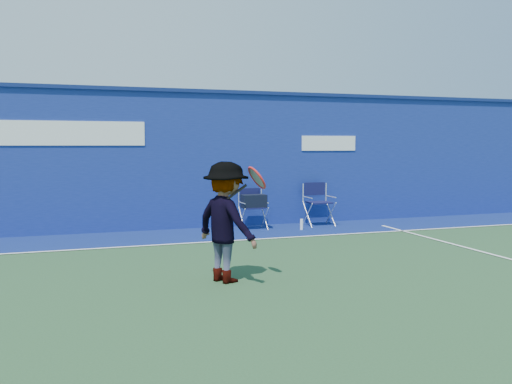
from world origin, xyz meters
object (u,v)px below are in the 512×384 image
object	(u,v)px
directors_chair_left	(253,212)
directors_chair_right	(319,212)
water_bottle	(302,224)
tennis_player	(226,222)

from	to	relation	value
directors_chair_left	directors_chair_right	distance (m)	1.62
directors_chair_left	water_bottle	xyz separation A→B (m)	(0.97, -0.43, -0.26)
directors_chair_right	directors_chair_left	bearing A→B (deg)	-177.60
directors_chair_left	water_bottle	world-z (taller)	directors_chair_left
directors_chair_left	water_bottle	bearing A→B (deg)	-23.94
directors_chair_right	tennis_player	xyz separation A→B (m)	(-3.39, -4.29, 0.51)
directors_chair_left	directors_chair_right	bearing A→B (deg)	2.40
directors_chair_left	tennis_player	xyz separation A→B (m)	(-1.77, -4.23, 0.44)
directors_chair_right	water_bottle	size ratio (longest dim) A/B	4.00
directors_chair_left	water_bottle	distance (m)	1.10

